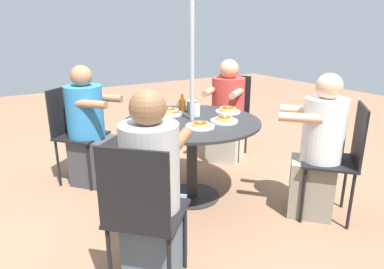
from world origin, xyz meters
name	(u,v)px	position (x,y,z in m)	size (l,w,h in m)	color
ground_plane	(192,196)	(0.00, 0.00, 0.00)	(12.00, 12.00, 0.00)	#8C664C
patio_table	(192,135)	(0.00, 0.00, 0.59)	(1.16, 1.16, 0.72)	#28282B
umbrella_pole	(192,81)	(0.00, 0.00, 1.05)	(0.04, 0.04, 2.10)	#ADADB2
patio_chair_north	(142,210)	(0.84, 0.85, 0.54)	(0.57, 0.57, 0.93)	black
diner_north	(153,196)	(0.72, 0.73, 0.54)	(0.55, 0.55, 1.17)	slate
patio_chair_east	(341,154)	(-0.81, 0.88, 0.54)	(0.57, 0.57, 0.93)	black
diner_east	(318,153)	(-0.69, 0.75, 0.53)	(0.54, 0.55, 1.15)	gray
patio_chair_south	(231,110)	(-0.97, -0.70, 0.54)	(0.56, 0.56, 0.93)	black
diner_south	(227,116)	(-0.83, -0.60, 0.51)	(0.61, 0.58, 1.13)	beige
patio_chair_west	(74,129)	(0.78, -0.90, 0.54)	(0.57, 0.57, 0.93)	black
diner_west	(89,132)	(0.67, -0.77, 0.52)	(0.55, 0.56, 1.14)	#3D3D42
pancake_plate_a	(155,119)	(0.28, -0.13, 0.74)	(0.23, 0.23, 0.07)	white
pancake_plate_b	(200,126)	(0.05, 0.21, 0.73)	(0.23, 0.23, 0.05)	white
pancake_plate_c	(224,120)	(-0.20, 0.19, 0.73)	(0.23, 0.23, 0.05)	white
pancake_plate_d	(170,112)	(0.07, -0.26, 0.74)	(0.23, 0.23, 0.06)	white
pancake_plate_e	(228,110)	(-0.42, -0.06, 0.74)	(0.23, 0.23, 0.06)	white
syrup_bottle	(182,105)	(-0.09, -0.32, 0.78)	(0.08, 0.06, 0.16)	brown
coffee_cup	(191,106)	(-0.13, -0.23, 0.78)	(0.08, 0.08, 0.12)	#33513D
drinking_glass_a	(196,110)	(-0.10, -0.10, 0.77)	(0.07, 0.07, 0.11)	silver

